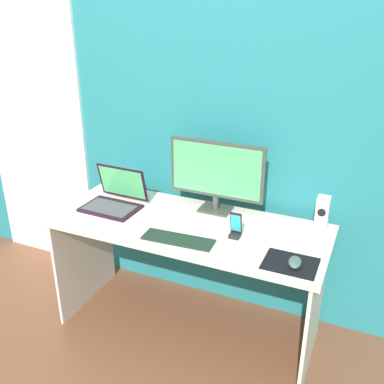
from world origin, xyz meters
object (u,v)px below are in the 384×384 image
(keyboard_external, at_px, (178,239))
(laptop, at_px, (115,199))
(phone_in_dock, at_px, (235,229))
(speaker_right, at_px, (322,214))
(mouse, at_px, (295,262))
(fishbowl, at_px, (126,182))
(monitor, at_px, (216,173))

(keyboard_external, bearing_deg, laptop, 154.33)
(phone_in_dock, bearing_deg, laptop, 175.75)
(phone_in_dock, bearing_deg, speaker_right, 33.24)
(laptop, relative_size, mouse, 3.31)
(fishbowl, height_order, phone_in_dock, fishbowl)
(speaker_right, bearing_deg, phone_in_dock, -146.76)
(mouse, bearing_deg, speaker_right, 74.42)
(fishbowl, relative_size, phone_in_dock, 1.14)
(monitor, xyz_separation_m, mouse, (0.55, -0.40, -0.21))
(monitor, distance_m, phone_in_dock, 0.37)
(monitor, height_order, phone_in_dock, monitor)
(mouse, bearing_deg, laptop, 161.03)
(keyboard_external, bearing_deg, phone_in_dock, 27.61)
(monitor, distance_m, keyboard_external, 0.46)
(mouse, bearing_deg, keyboard_external, 171.93)
(laptop, bearing_deg, fishbowl, 101.14)
(keyboard_external, distance_m, mouse, 0.60)
(laptop, height_order, fishbowl, laptop)
(laptop, xyz_separation_m, fishbowl, (-0.04, 0.20, 0.03))
(laptop, distance_m, phone_in_dock, 0.77)
(monitor, relative_size, speaker_right, 2.90)
(speaker_right, height_order, laptop, laptop)
(laptop, bearing_deg, phone_in_dock, -4.25)
(monitor, relative_size, phone_in_dock, 4.00)
(keyboard_external, bearing_deg, speaker_right, 28.95)
(monitor, bearing_deg, phone_in_dock, -50.49)
(monitor, height_order, keyboard_external, monitor)
(monitor, bearing_deg, laptop, -161.15)
(monitor, relative_size, fishbowl, 3.50)
(speaker_right, distance_m, laptop, 1.18)
(monitor, bearing_deg, mouse, -36.19)
(monitor, bearing_deg, fishbowl, 179.38)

